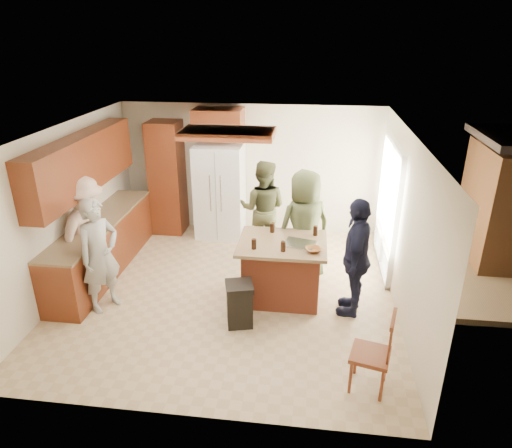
# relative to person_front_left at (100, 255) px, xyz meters

# --- Properties ---
(room_shell) EXTENTS (8.00, 5.20, 5.00)m
(room_shell) POSITION_rel_person_front_left_xyz_m (6.09, 2.27, 0.02)
(room_shell) COLOR tan
(room_shell) RESTS_ON ground
(person_front_left) EXTENTS (0.70, 0.76, 1.69)m
(person_front_left) POSITION_rel_person_front_left_xyz_m (0.00, 0.00, 0.00)
(person_front_left) COLOR #9B9A92
(person_front_left) RESTS_ON ground
(person_behind_left) EXTENTS (0.88, 0.59, 1.74)m
(person_behind_left) POSITION_rel_person_front_left_xyz_m (2.09, 2.01, 0.03)
(person_behind_left) COLOR #3B3C23
(person_behind_left) RESTS_ON ground
(person_behind_right) EXTENTS (1.06, 0.92, 1.82)m
(person_behind_right) POSITION_rel_person_front_left_xyz_m (2.83, 1.23, 0.07)
(person_behind_right) COLOR #383E24
(person_behind_right) RESTS_ON ground
(person_side_right) EXTENTS (0.69, 1.09, 1.74)m
(person_side_right) POSITION_rel_person_front_left_xyz_m (3.57, 0.35, 0.02)
(person_side_right) COLOR black
(person_side_right) RESTS_ON ground
(person_counter) EXTENTS (0.59, 1.18, 1.78)m
(person_counter) POSITION_rel_person_front_left_xyz_m (-0.48, 0.62, 0.05)
(person_counter) COLOR tan
(person_counter) RESTS_ON ground
(left_cabinetry) EXTENTS (0.64, 3.00, 2.30)m
(left_cabinetry) POSITION_rel_person_front_left_xyz_m (-0.53, 1.03, 0.11)
(left_cabinetry) COLOR maroon
(left_cabinetry) RESTS_ON ground
(back_wall_units) EXTENTS (1.80, 0.60, 2.45)m
(back_wall_units) POSITION_rel_person_front_left_xyz_m (0.38, 2.83, 0.54)
(back_wall_units) COLOR maroon
(back_wall_units) RESTS_ON ground
(refrigerator) EXTENTS (0.90, 0.76, 1.80)m
(refrigerator) POSITION_rel_person_front_left_xyz_m (1.17, 2.75, 0.06)
(refrigerator) COLOR white
(refrigerator) RESTS_ON ground
(kitchen_island) EXTENTS (1.28, 1.03, 0.93)m
(kitchen_island) POSITION_rel_person_front_left_xyz_m (2.53, 0.58, -0.37)
(kitchen_island) COLOR #A24329
(kitchen_island) RESTS_ON ground
(island_items) EXTENTS (1.01, 0.75, 0.15)m
(island_items) POSITION_rel_person_front_left_xyz_m (2.75, 0.50, 0.12)
(island_items) COLOR silver
(island_items) RESTS_ON kitchen_island
(trash_bin) EXTENTS (0.44, 0.44, 0.63)m
(trash_bin) POSITION_rel_person_front_left_xyz_m (2.01, -0.17, -0.52)
(trash_bin) COLOR black
(trash_bin) RESTS_ON ground
(spindle_chair) EXTENTS (0.51, 0.51, 0.99)m
(spindle_chair) POSITION_rel_person_front_left_xyz_m (3.67, -1.20, -0.39)
(spindle_chair) COLOR maroon
(spindle_chair) RESTS_ON ground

